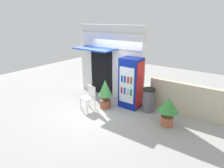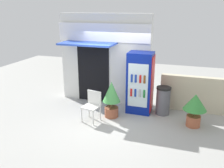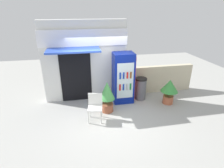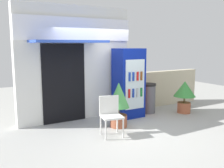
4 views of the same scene
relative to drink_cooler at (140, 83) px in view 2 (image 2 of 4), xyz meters
The scene contains 8 objects.
ground 1.53m from the drink_cooler, 132.85° to the right, with size 16.00×16.00×0.00m, color #A3A39E.
storefront_building 1.64m from the drink_cooler, 158.37° to the left, with size 3.21×1.20×3.09m.
drink_cooler is the anchor object (origin of this frame).
plastic_chair 1.67m from the drink_cooler, 138.77° to the right, with size 0.54×0.52×0.90m.
potted_plant_near_shop 1.04m from the drink_cooler, 138.46° to the right, with size 0.54×0.54×1.14m.
potted_plant_curbside 1.80m from the drink_cooler, 17.33° to the right, with size 0.66×0.66×0.97m.
trash_bin 0.92m from the drink_cooler, ahead, with size 0.46×0.46×0.90m.
stone_boundary_wall 2.05m from the drink_cooler, 17.05° to the left, with size 2.66×0.21×1.18m, color beige.
Camera 2 is at (2.20, -6.31, 3.28)m, focal length 38.47 mm.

